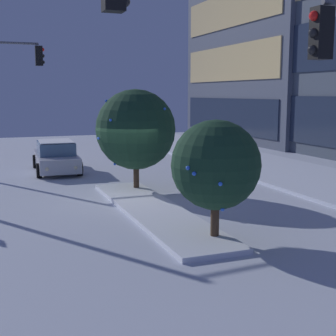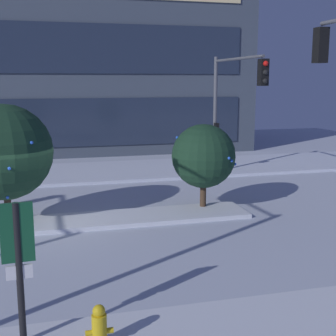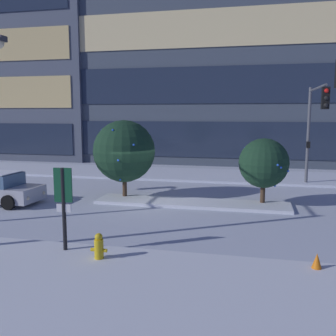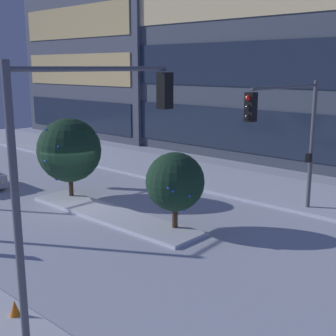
{
  "view_description": "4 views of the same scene",
  "coord_description": "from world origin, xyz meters",
  "views": [
    {
      "loc": [
        15.99,
        -4.3,
        3.75
      ],
      "look_at": [
        1.38,
        1.26,
        1.25
      ],
      "focal_mm": 50.36,
      "sensor_mm": 36.0,
      "label": 1
    },
    {
      "loc": [
        0.14,
        -14.58,
        4.62
      ],
      "look_at": [
        4.13,
        0.51,
        1.69
      ],
      "focal_mm": 50.24,
      "sensor_mm": 36.0,
      "label": 2
    },
    {
      "loc": [
        5.07,
        -16.9,
        4.22
      ],
      "look_at": [
        1.12,
        0.79,
        1.63
      ],
      "focal_mm": 41.08,
      "sensor_mm": 36.0,
      "label": 3
    },
    {
      "loc": [
        16.58,
        -11.56,
        6.26
      ],
      "look_at": [
        4.0,
        2.26,
        2.06
      ],
      "focal_mm": 48.38,
      "sensor_mm": 36.0,
      "label": 4
    }
  ],
  "objects": [
    {
      "name": "median_strip",
      "position": [
        2.32,
        0.43,
        0.07
      ],
      "size": [
        9.0,
        1.8,
        0.14
      ],
      "primitive_type": "cube",
      "color": "silver",
      "rests_on": "ground"
    },
    {
      "name": "ground",
      "position": [
        0.0,
        0.0,
        0.0
      ],
      "size": [
        52.0,
        52.0,
        0.0
      ],
      "primitive_type": "plane",
      "color": "silver"
    },
    {
      "name": "fire_hydrant",
      "position": [
        0.89,
        -7.15,
        0.42
      ],
      "size": [
        0.48,
        0.26,
        0.88
      ],
      "color": "gold",
      "rests_on": "ground"
    },
    {
      "name": "parking_info_sign",
      "position": [
        -0.38,
        -6.71,
        1.68
      ],
      "size": [
        0.55,
        0.12,
        2.64
      ],
      "rotation": [
        0.0,
        0.0,
        1.64
      ],
      "color": "black",
      "rests_on": "ground"
    },
    {
      "name": "decorated_tree_median",
      "position": [
        5.55,
        0.95,
        1.97
      ],
      "size": [
        2.27,
        2.27,
        3.11
      ],
      "color": "#473323",
      "rests_on": "ground"
    },
    {
      "name": "decorated_tree_left_of_median",
      "position": [
        -1.12,
        0.9,
        2.38
      ],
      "size": [
        3.04,
        3.06,
        3.9
      ],
      "color": "#473323",
      "rests_on": "ground"
    },
    {
      "name": "curb_strip_far",
      "position": [
        0.0,
        8.72,
        0.07
      ],
      "size": [
        52.0,
        5.2,
        0.14
      ],
      "primitive_type": "cube",
      "color": "silver",
      "rests_on": "ground"
    },
    {
      "name": "traffic_light_corner_far_right",
      "position": [
        8.18,
        4.76,
        3.99
      ],
      "size": [
        0.32,
        5.41,
        5.7
      ],
      "rotation": [
        0.0,
        0.0,
        -1.57
      ],
      "color": "#565960",
      "rests_on": "ground"
    }
  ]
}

